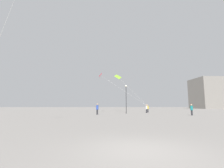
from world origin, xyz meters
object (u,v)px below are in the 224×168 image
at_px(person_in_teal, 192,109).
at_px(kite_lime_delta, 118,77).
at_px(person_in_white, 146,108).
at_px(kite_crimson_delta, 101,75).
at_px(person_in_blue, 97,109).
at_px(person_in_yellow, 148,108).
at_px(building_left_hall, 215,93).
at_px(lamppost_west, 126,95).

distance_m(person_in_teal, kite_lime_delta, 19.12).
bearing_deg(kite_lime_delta, person_in_white, -51.59).
bearing_deg(kite_crimson_delta, person_in_blue, -91.50).
xyz_separation_m(person_in_yellow, building_left_hall, (44.75, 41.80, 6.44)).
bearing_deg(person_in_teal, kite_crimson_delta, -178.78).
relative_size(person_in_teal, person_in_blue, 0.95).
height_order(person_in_teal, person_in_blue, person_in_blue).
height_order(person_in_blue, kite_lime_delta, kite_lime_delta).
xyz_separation_m(kite_lime_delta, building_left_hall, (50.78, 37.88, -1.04)).
bearing_deg(person_in_teal, kite_lime_delta, 169.97).
xyz_separation_m(person_in_white, building_left_hall, (45.70, 44.29, 6.41)).
xyz_separation_m(building_left_hall, lamppost_west, (-50.07, -46.29, -3.80)).
bearing_deg(person_in_yellow, kite_crimson_delta, 1.00).
relative_size(building_left_hall, lamppost_west, 3.72).
bearing_deg(person_in_yellow, building_left_hall, -118.27).
bearing_deg(kite_lime_delta, person_in_yellow, -32.93).
height_order(building_left_hall, lamppost_west, building_left_hall).
bearing_deg(person_in_yellow, person_in_blue, 54.95).
xyz_separation_m(person_in_blue, lamppost_west, (5.29, 3.29, 2.55)).
relative_size(person_in_white, kite_crimson_delta, 0.15).
relative_size(person_in_white, kite_lime_delta, 0.22).
xyz_separation_m(person_in_yellow, kite_crimson_delta, (-10.32, 3.29, 7.72)).
bearing_deg(person_in_white, person_in_blue, 143.28).
bearing_deg(kite_crimson_delta, lamppost_west, -57.31).
xyz_separation_m(person_in_blue, person_in_yellow, (10.61, 7.78, -0.09)).
bearing_deg(building_left_hall, kite_crimson_delta, -145.03).
height_order(person_in_blue, building_left_hall, building_left_hall).
bearing_deg(person_in_yellow, kite_lime_delta, -14.24).
bearing_deg(kite_lime_delta, kite_crimson_delta, -171.74).
bearing_deg(kite_lime_delta, person_in_blue, -111.34).
relative_size(person_in_teal, person_in_white, 1.01).
distance_m(person_in_blue, kite_lime_delta, 14.57).
height_order(person_in_teal, person_in_yellow, person_in_teal).
bearing_deg(building_left_hall, person_in_white, -135.90).
bearing_deg(person_in_teal, person_in_white, 166.42).
height_order(person_in_white, kite_crimson_delta, kite_crimson_delta).
bearing_deg(kite_crimson_delta, kite_lime_delta, 8.26).
bearing_deg(person_in_yellow, lamppost_west, 58.87).
bearing_deg(person_in_blue, lamppost_west, 134.96).
bearing_deg(person_in_teal, lamppost_west, -168.04).
relative_size(kite_lime_delta, lamppost_west, 1.43).
distance_m(person_in_blue, person_in_yellow, 13.16).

